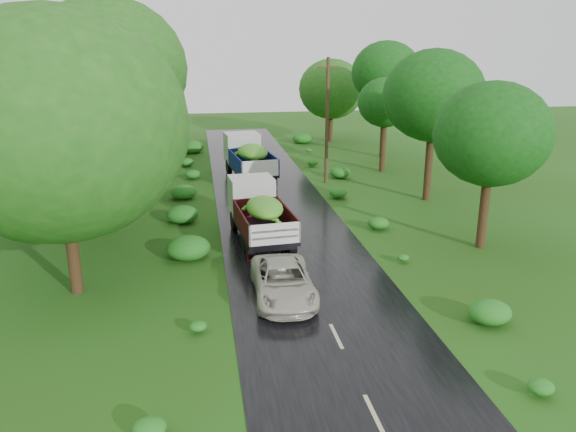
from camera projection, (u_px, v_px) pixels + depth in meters
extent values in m
plane|color=#22460F|center=(336.00, 337.00, 18.10)|extent=(120.00, 120.00, 0.00)
cube|color=black|center=(307.00, 275.00, 22.80)|extent=(6.50, 80.00, 0.02)
cube|color=#BFB78C|center=(374.00, 414.00, 14.32)|extent=(0.12, 1.60, 0.00)
cube|color=#BFB78C|center=(336.00, 336.00, 18.09)|extent=(0.12, 1.60, 0.00)
cube|color=#BFB78C|center=(312.00, 285.00, 21.86)|extent=(0.12, 1.60, 0.00)
cube|color=#BFB78C|center=(294.00, 249.00, 25.63)|extent=(0.12, 1.60, 0.00)
cube|color=#BFB78C|center=(281.00, 223.00, 29.40)|extent=(0.12, 1.60, 0.00)
cube|color=#BFB78C|center=(271.00, 202.00, 33.17)|extent=(0.12, 1.60, 0.00)
cube|color=#BFB78C|center=(264.00, 186.00, 36.94)|extent=(0.12, 1.60, 0.00)
cube|color=#BFB78C|center=(257.00, 172.00, 40.71)|extent=(0.12, 1.60, 0.00)
cube|color=#BFB78C|center=(252.00, 161.00, 44.48)|extent=(0.12, 1.60, 0.00)
cube|color=#BFB78C|center=(247.00, 152.00, 48.25)|extent=(0.12, 1.60, 0.00)
cube|color=#BFB78C|center=(243.00, 144.00, 52.02)|extent=(0.12, 1.60, 0.00)
cube|color=#BFB78C|center=(240.00, 137.00, 55.79)|extent=(0.12, 1.60, 0.00)
cube|color=black|center=(260.00, 228.00, 26.56)|extent=(2.17, 5.61, 0.27)
cylinder|color=black|center=(234.00, 220.00, 28.22)|extent=(0.36, 0.99, 0.97)
cylinder|color=black|center=(271.00, 218.00, 28.67)|extent=(0.36, 0.99, 0.97)
cylinder|color=black|center=(246.00, 242.00, 25.23)|extent=(0.36, 0.99, 0.97)
cylinder|color=black|center=(286.00, 238.00, 25.67)|extent=(0.36, 0.99, 0.97)
cylinder|color=black|center=(250.00, 249.00, 24.31)|extent=(0.36, 0.99, 0.97)
cylinder|color=black|center=(292.00, 246.00, 24.75)|extent=(0.36, 0.99, 0.97)
cube|color=maroon|center=(251.00, 257.00, 24.07)|extent=(0.33, 0.07, 0.44)
cube|color=maroon|center=(294.00, 253.00, 24.51)|extent=(0.33, 0.07, 0.44)
cube|color=silver|center=(251.00, 195.00, 28.27)|extent=(2.31, 2.03, 1.85)
cube|color=black|center=(265.00, 231.00, 25.55)|extent=(2.61, 4.37, 0.16)
cube|color=#490D11|center=(241.00, 221.00, 25.13)|extent=(0.46, 4.17, 0.92)
cube|color=#490D11|center=(288.00, 218.00, 25.64)|extent=(0.46, 4.17, 0.92)
cube|color=#490D11|center=(256.00, 207.00, 27.29)|extent=(2.23, 0.28, 0.92)
cube|color=silver|center=(275.00, 234.00, 23.49)|extent=(2.23, 0.28, 0.92)
ellipsoid|color=#338117|center=(265.00, 207.00, 25.22)|extent=(2.19, 3.67, 0.97)
cube|color=black|center=(249.00, 170.00, 38.30)|extent=(2.54, 6.18, 0.30)
cylinder|color=black|center=(229.00, 167.00, 40.09)|extent=(0.42, 1.09, 1.07)
cylinder|color=black|center=(257.00, 165.00, 40.63)|extent=(0.42, 1.09, 1.07)
cylinder|color=black|center=(238.00, 178.00, 36.83)|extent=(0.42, 1.09, 1.07)
cylinder|color=black|center=(269.00, 176.00, 37.37)|extent=(0.42, 1.09, 1.07)
cylinder|color=black|center=(242.00, 182.00, 35.83)|extent=(0.42, 1.09, 1.07)
cylinder|color=black|center=(273.00, 180.00, 36.37)|extent=(0.42, 1.09, 1.07)
cube|color=maroon|center=(243.00, 187.00, 35.56)|extent=(0.37, 0.09, 0.48)
cube|color=maroon|center=(275.00, 184.00, 36.11)|extent=(0.37, 0.09, 0.48)
cube|color=silver|center=(242.00, 147.00, 40.16)|extent=(2.58, 2.29, 2.03)
cube|color=black|center=(253.00, 170.00, 37.21)|extent=(2.98, 4.84, 0.17)
cube|color=navy|center=(235.00, 162.00, 36.72)|extent=(0.63, 4.56, 1.01)
cube|color=navy|center=(270.00, 160.00, 37.34)|extent=(0.63, 4.56, 1.01)
cube|color=navy|center=(246.00, 155.00, 39.10)|extent=(2.45, 0.38, 1.01)
cube|color=silver|center=(261.00, 169.00, 34.97)|extent=(2.45, 0.38, 1.01)
ellipsoid|color=#338117|center=(253.00, 152.00, 36.84)|extent=(2.50, 4.07, 1.07)
imported|color=#BCB9A7|center=(283.00, 281.00, 20.63)|extent=(2.26, 4.69, 1.29)
cylinder|color=#382616|center=(327.00, 122.00, 36.58)|extent=(0.28, 0.28, 8.17)
cube|color=#382616|center=(328.00, 67.00, 35.55)|extent=(1.40, 0.51, 0.10)
cylinder|color=black|center=(67.00, 201.00, 20.23)|extent=(0.45, 0.45, 7.18)
ellipsoid|color=#0D450F|center=(57.00, 126.00, 19.42)|extent=(4.26, 4.26, 3.83)
cylinder|color=black|center=(68.00, 162.00, 26.35)|extent=(0.46, 0.46, 7.38)
ellipsoid|color=#0D450F|center=(61.00, 101.00, 25.51)|extent=(4.36, 4.36, 3.92)
cylinder|color=black|center=(118.00, 149.00, 31.09)|extent=(0.44, 0.44, 6.82)
ellipsoid|color=#0D450F|center=(113.00, 101.00, 30.32)|extent=(3.42, 3.42, 3.08)
cylinder|color=black|center=(73.00, 125.00, 36.02)|extent=(0.47, 0.47, 7.93)
ellipsoid|color=#0D450F|center=(68.00, 77.00, 35.12)|extent=(4.32, 4.32, 3.88)
cylinder|color=black|center=(115.00, 122.00, 39.42)|extent=(0.46, 0.46, 7.42)
ellipsoid|color=#0D450F|center=(111.00, 80.00, 38.58)|extent=(3.59, 3.59, 3.23)
cylinder|color=black|center=(112.00, 109.00, 43.69)|extent=(0.47, 0.47, 8.07)
ellipsoid|color=#0D450F|center=(108.00, 69.00, 42.77)|extent=(4.89, 4.89, 4.40)
cylinder|color=black|center=(129.00, 106.00, 49.41)|extent=(0.46, 0.46, 7.32)
ellipsoid|color=#0D450F|center=(127.00, 73.00, 48.58)|extent=(4.13, 4.13, 3.72)
cylinder|color=black|center=(487.00, 184.00, 25.09)|extent=(0.42, 0.42, 5.97)
ellipsoid|color=#1C5415|center=(492.00, 134.00, 24.41)|extent=(3.19, 3.19, 2.88)
cylinder|color=black|center=(430.00, 142.00, 32.73)|extent=(0.45, 0.45, 6.99)
ellipsoid|color=#1C5415|center=(434.00, 96.00, 31.94)|extent=(3.42, 3.42, 3.07)
cylinder|color=black|center=(384.00, 133.00, 40.31)|extent=(0.42, 0.42, 5.66)
ellipsoid|color=#1C5415|center=(385.00, 102.00, 39.67)|extent=(2.79, 2.79, 2.51)
cylinder|color=black|center=(384.00, 110.00, 45.17)|extent=(0.46, 0.46, 7.67)
ellipsoid|color=#1C5415|center=(386.00, 73.00, 44.30)|extent=(3.31, 3.31, 2.98)
cylinder|color=black|center=(331.00, 112.00, 52.65)|extent=(0.41, 0.41, 5.54)
ellipsoid|color=#1C5415|center=(331.00, 89.00, 52.02)|extent=(3.50, 3.50, 3.15)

